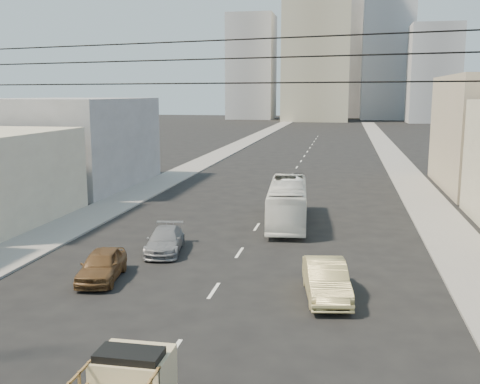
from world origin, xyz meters
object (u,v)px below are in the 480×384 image
(sedan_tan, at_px, (326,280))
(sedan_brown, at_px, (102,265))
(city_bus, at_px, (288,202))
(sedan_grey, at_px, (165,240))

(sedan_tan, bearing_deg, sedan_brown, 168.68)
(city_bus, relative_size, sedan_grey, 2.29)
(city_bus, bearing_deg, sedan_tan, -81.87)
(sedan_brown, relative_size, sedan_tan, 0.87)
(city_bus, relative_size, sedan_brown, 2.46)
(city_bus, distance_m, sedan_grey, 9.95)
(city_bus, distance_m, sedan_tan, 13.75)
(sedan_brown, bearing_deg, city_bus, 52.06)
(city_bus, height_order, sedan_grey, city_bus)
(sedan_tan, bearing_deg, city_bus, 93.61)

